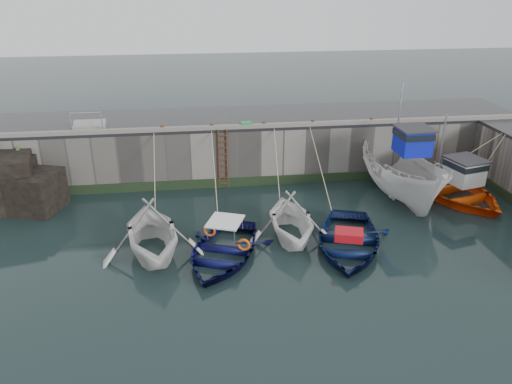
{
  "coord_description": "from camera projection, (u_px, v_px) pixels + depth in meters",
  "views": [
    {
      "loc": [
        -3.52,
        -14.6,
        10.41
      ],
      "look_at": [
        -0.73,
        6.35,
        1.2
      ],
      "focal_mm": 35.0,
      "sensor_mm": 36.0,
      "label": 1
    }
  ],
  "objects": [
    {
      "name": "fish_crate",
      "position": [
        246.0,
        125.0,
        25.81
      ],
      "size": [
        0.64,
        0.51,
        0.28
      ],
      "primitive_type": "cube",
      "rotation": [
        0.0,
        0.0,
        0.16
      ],
      "color": "#178136",
      "rests_on": "road_back"
    },
    {
      "name": "boat_near_blacktrim_rope",
      "position": [
        274.0,
        197.0,
        25.42
      ],
      "size": [
        0.04,
        4.34,
        3.1
      ],
      "primitive_type": null,
      "color": "tan",
      "rests_on": "ground"
    },
    {
      "name": "bollard_a",
      "position": [
        162.0,
        128.0,
        25.25
      ],
      "size": [
        0.18,
        0.18,
        0.28
      ],
      "primitive_type": "cylinder",
      "color": "#3F1E0F",
      "rests_on": "road_back"
    },
    {
      "name": "algae_back",
      "position": [
        261.0,
        181.0,
        26.81
      ],
      "size": [
        30.0,
        0.08,
        0.5
      ],
      "primitive_type": "cube",
      "color": "black",
      "rests_on": "ground"
    },
    {
      "name": "ladder",
      "position": [
        223.0,
        159.0,
        25.99
      ],
      "size": [
        0.51,
        0.08,
        3.2
      ],
      "color": "#3F1E0F",
      "rests_on": "ground"
    },
    {
      "name": "boat_near_white",
      "position": [
        153.0,
        253.0,
        20.31
      ],
      "size": [
        5.14,
        5.69,
        2.64
      ],
      "primitive_type": "imported",
      "rotation": [
        0.0,
        0.0,
        0.18
      ],
      "color": "silver",
      "rests_on": "ground"
    },
    {
      "name": "kerb_back",
      "position": [
        260.0,
        126.0,
        25.78
      ],
      "size": [
        30.0,
        0.3,
        0.2
      ],
      "primitive_type": "cube",
      "color": "slate",
      "rests_on": "road_back"
    },
    {
      "name": "boat_near_white_rope",
      "position": [
        158.0,
        206.0,
        24.44
      ],
      "size": [
        0.04,
        4.84,
        3.1
      ],
      "primitive_type": null,
      "color": "tan",
      "rests_on": "ground"
    },
    {
      "name": "boat_near_blue",
      "position": [
        222.0,
        257.0,
        20.09
      ],
      "size": [
        5.3,
        6.14,
        1.07
      ],
      "primitive_type": "imported",
      "rotation": [
        0.0,
        0.0,
        -0.37
      ],
      "color": "#090B3C",
      "rests_on": "ground"
    },
    {
      "name": "boat_near_blacktrim",
      "position": [
        290.0,
        237.0,
        21.57
      ],
      "size": [
        3.92,
        4.53,
        2.37
      ],
      "primitive_type": "imported",
      "rotation": [
        0.0,
        0.0,
        -0.01
      ],
      "color": "silver",
      "rests_on": "ground"
    },
    {
      "name": "railing",
      "position": [
        89.0,
        124.0,
        25.67
      ],
      "size": [
        1.6,
        1.05,
        1.0
      ],
      "color": "#A5A8AD",
      "rests_on": "road_back"
    },
    {
      "name": "bollard_b",
      "position": [
        212.0,
        126.0,
        25.55
      ],
      "size": [
        0.18,
        0.18,
        0.28
      ],
      "primitive_type": "cylinder",
      "color": "#3F1E0F",
      "rests_on": "road_back"
    },
    {
      "name": "bollard_c",
      "position": [
        264.0,
        124.0,
        25.88
      ],
      "size": [
        0.18,
        0.18,
        0.28
      ],
      "primitive_type": "cylinder",
      "color": "#3F1E0F",
      "rests_on": "road_back"
    },
    {
      "name": "quay_back",
      "position": [
        255.0,
        144.0,
        28.62
      ],
      "size": [
        30.0,
        5.0,
        3.0
      ],
      "primitive_type": "cube",
      "color": "slate",
      "rests_on": "ground"
    },
    {
      "name": "boat_near_navy_rope",
      "position": [
        319.0,
        200.0,
        25.16
      ],
      "size": [
        0.04,
        5.31,
        3.1
      ],
      "primitive_type": null,
      "color": "tan",
      "rests_on": "ground"
    },
    {
      "name": "boat_near_navy",
      "position": [
        347.0,
        247.0,
        20.78
      ],
      "size": [
        5.34,
        6.36,
        1.13
      ],
      "primitive_type": "imported",
      "rotation": [
        0.0,
        0.0,
        -0.3
      ],
      "color": "#09153C",
      "rests_on": "ground"
    },
    {
      "name": "boat_far_white",
      "position": [
        403.0,
        175.0,
        24.97
      ],
      "size": [
        2.99,
        7.61,
        5.92
      ],
      "rotation": [
        0.0,
        0.0,
        0.02
      ],
      "color": "silver",
      "rests_on": "ground"
    },
    {
      "name": "boat_near_blue_rope",
      "position": [
        215.0,
        206.0,
        24.49
      ],
      "size": [
        0.04,
        5.37,
        3.1
      ],
      "primitive_type": null,
      "color": "tan",
      "rests_on": "ground"
    },
    {
      "name": "ground",
      "position": [
        300.0,
        292.0,
        17.86
      ],
      "size": [
        120.0,
        120.0,
        0.0
      ],
      "primitive_type": "plane",
      "color": "black",
      "rests_on": "ground"
    },
    {
      "name": "bollard_e",
      "position": [
        371.0,
        120.0,
        26.58
      ],
      "size": [
        0.18,
        0.18,
        0.28
      ],
      "primitive_type": "cylinder",
      "color": "#3F1E0F",
      "rests_on": "road_back"
    },
    {
      "name": "bollard_d",
      "position": [
        313.0,
        122.0,
        26.19
      ],
      "size": [
        0.18,
        0.18,
        0.28
      ],
      "primitive_type": "cylinder",
      "color": "#3F1E0F",
      "rests_on": "road_back"
    },
    {
      "name": "boat_far_orange",
      "position": [
        453.0,
        189.0,
        25.38
      ],
      "size": [
        5.94,
        7.26,
        4.32
      ],
      "rotation": [
        0.0,
        0.0,
        0.24
      ],
      "color": "#FD510D",
      "rests_on": "ground"
    },
    {
      "name": "road_back",
      "position": [
        254.0,
        117.0,
        27.98
      ],
      "size": [
        30.0,
        5.0,
        0.16
      ],
      "primitive_type": "cube",
      "color": "black",
      "rests_on": "quay_back"
    }
  ]
}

